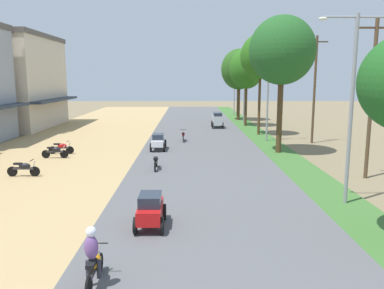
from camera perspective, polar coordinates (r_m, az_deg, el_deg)
name	(u,v)px	position (r m, az deg, el deg)	size (l,w,h in m)	color
shophouse_far	(14,82)	(46.91, -24.78, 8.43)	(9.08, 12.20, 10.10)	beige
parked_motorbike_third	(24,168)	(23.19, -23.59, -3.16)	(1.80, 0.54, 0.94)	black
parked_motorbike_fourth	(55,151)	(27.71, -19.54, -0.91)	(1.80, 0.54, 0.94)	black
parked_motorbike_fifth	(62,147)	(29.10, -18.71, -0.38)	(1.80, 0.54, 0.94)	black
median_tree_second	(282,51)	(28.51, 13.16, 13.32)	(4.64, 4.64, 9.69)	#4C351E
median_tree_third	(261,57)	(37.46, 10.11, 12.66)	(3.78, 3.78, 9.47)	#4C351E
median_tree_fourth	(247,69)	(44.34, 8.08, 11.04)	(3.88, 3.88, 8.71)	#4C351E
median_tree_fifth	(239,69)	(50.62, 6.96, 10.94)	(4.57, 4.57, 9.08)	#4C351E
streetlamp_near	(352,98)	(17.45, 22.58, 6.42)	(3.16, 0.20, 7.93)	gray
streetlamp_mid	(268,90)	(33.70, 11.15, 7.91)	(3.16, 0.20, 7.56)	gray
streetlamp_far	(244,89)	(47.26, 7.73, 8.13)	(3.16, 0.20, 7.02)	gray
streetlamp_farthest	(234,85)	(57.03, 6.29, 8.74)	(3.16, 0.20, 7.63)	gray
utility_pole_near	(371,97)	(22.72, 24.98, 6.37)	(1.80, 0.20, 8.48)	brown
utility_pole_far	(315,88)	(33.81, 17.65, 7.94)	(1.80, 0.20, 8.83)	brown
car_hatchback_red	(150,209)	(14.23, -6.17, -9.43)	(1.04, 2.00, 1.23)	red
car_sedan_white	(158,141)	(29.24, -5.00, 0.53)	(1.10, 2.26, 1.19)	silver
car_van_silver	(217,119)	(42.28, 3.75, 3.78)	(1.19, 2.41, 1.67)	#B7BCC1
motorbike_foreground_rider	(93,258)	(10.64, -14.38, -15.89)	(0.54, 1.80, 1.66)	black
motorbike_ahead_second	(156,161)	(23.02, -5.37, -2.42)	(0.54, 1.80, 0.94)	black
motorbike_ahead_third	(183,135)	(33.17, -1.31, 1.36)	(0.54, 1.80, 0.94)	black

